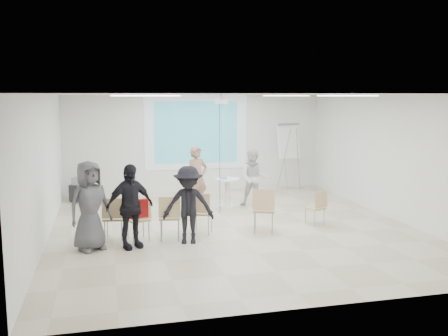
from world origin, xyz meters
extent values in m
cube|color=beige|center=(0.00, 0.00, -0.05)|extent=(8.00, 9.00, 0.10)
cube|color=white|center=(0.00, 0.00, 3.05)|extent=(8.00, 9.00, 0.10)
cube|color=silver|center=(0.00, 4.55, 1.50)|extent=(8.00, 0.10, 3.00)
cube|color=silver|center=(-4.05, 0.00, 1.50)|extent=(0.10, 9.00, 3.00)
cube|color=silver|center=(4.05, 0.00, 1.50)|extent=(0.10, 9.00, 3.00)
cube|color=silver|center=(0.00, 4.49, 1.85)|extent=(3.20, 0.01, 2.30)
cube|color=teal|center=(0.00, 4.47, 1.85)|extent=(2.60, 0.01, 1.90)
cylinder|color=white|center=(0.38, 2.02, 0.03)|extent=(0.49, 0.49, 0.05)
cylinder|color=silver|center=(0.38, 2.02, 0.38)|extent=(0.13, 0.13, 0.70)
cylinder|color=white|center=(0.38, 2.02, 0.76)|extent=(0.67, 0.67, 0.04)
cube|color=white|center=(0.44, 1.98, 0.78)|extent=(0.24, 0.19, 0.01)
cube|color=teal|center=(0.30, 2.08, 0.79)|extent=(0.16, 0.22, 0.02)
imported|color=#A07662|center=(-0.45, 1.96, 0.95)|extent=(0.81, 0.69, 1.89)
imported|color=white|center=(1.10, 1.96, 0.86)|extent=(1.01, 0.91, 1.72)
cube|color=white|center=(-0.27, 2.21, 1.25)|extent=(0.08, 0.13, 0.04)
cube|color=white|center=(0.92, 2.21, 1.16)|extent=(0.08, 0.13, 0.04)
cube|color=tan|center=(-2.63, -0.39, 0.45)|extent=(0.49, 0.49, 0.04)
cube|color=tan|center=(-2.66, -0.59, 0.71)|extent=(0.43, 0.15, 0.40)
cylinder|color=#94969C|center=(-2.83, -0.53, 0.22)|extent=(0.03, 0.03, 0.44)
cylinder|color=#92949A|center=(-2.49, -0.59, 0.22)|extent=(0.03, 0.03, 0.44)
cylinder|color=gray|center=(-2.77, -0.19, 0.22)|extent=(0.03, 0.03, 0.44)
cylinder|color=gray|center=(-2.43, -0.25, 0.22)|extent=(0.03, 0.03, 0.44)
cube|color=tan|center=(-2.15, -0.56, 0.44)|extent=(0.51, 0.51, 0.04)
cube|color=tan|center=(-2.10, -0.75, 0.69)|extent=(0.42, 0.20, 0.39)
cylinder|color=gray|center=(-2.27, -0.77, 0.22)|extent=(0.03, 0.03, 0.43)
cylinder|color=gray|center=(-1.94, -0.68, 0.22)|extent=(0.03, 0.03, 0.43)
cylinder|color=gray|center=(-2.36, -0.45, 0.22)|extent=(0.03, 0.03, 0.43)
cylinder|color=gray|center=(-2.04, -0.36, 0.22)|extent=(0.03, 0.03, 0.43)
cube|color=tan|center=(-1.51, -0.64, 0.47)|extent=(0.50, 0.50, 0.04)
cube|color=tan|center=(-1.54, -0.85, 0.73)|extent=(0.45, 0.16, 0.42)
cylinder|color=gray|center=(-1.71, -0.79, 0.23)|extent=(0.03, 0.03, 0.46)
cylinder|color=gray|center=(-1.36, -0.85, 0.23)|extent=(0.03, 0.03, 0.46)
cylinder|color=#95999D|center=(-1.65, -0.44, 0.23)|extent=(0.03, 0.03, 0.46)
cylinder|color=#95989D|center=(-1.30, -0.50, 0.23)|extent=(0.03, 0.03, 0.46)
cube|color=tan|center=(-0.77, -0.37, 0.46)|extent=(0.57, 0.57, 0.04)
cube|color=tan|center=(-0.85, -0.56, 0.72)|extent=(0.43, 0.25, 0.41)
cylinder|color=gray|center=(-1.00, -0.46, 0.22)|extent=(0.03, 0.03, 0.45)
cylinder|color=#909398|center=(-0.68, -0.60, 0.22)|extent=(0.03, 0.03, 0.45)
cylinder|color=gray|center=(-0.86, -0.14, 0.22)|extent=(0.03, 0.03, 0.45)
cylinder|color=#92949A|center=(-0.54, -0.28, 0.22)|extent=(0.03, 0.03, 0.45)
cube|color=tan|center=(0.56, -0.60, 0.50)|extent=(0.60, 0.60, 0.04)
cube|color=tan|center=(0.48, -0.81, 0.78)|extent=(0.47, 0.25, 0.45)
cylinder|color=gray|center=(0.31, -0.71, 0.24)|extent=(0.03, 0.03, 0.49)
cylinder|color=gray|center=(0.67, -0.84, 0.24)|extent=(0.03, 0.03, 0.49)
cylinder|color=#93979B|center=(0.44, -0.36, 0.24)|extent=(0.03, 0.03, 0.49)
cylinder|color=gray|center=(0.80, -0.48, 0.24)|extent=(0.03, 0.03, 0.49)
cube|color=tan|center=(1.91, -0.25, 0.40)|extent=(0.48, 0.48, 0.04)
cube|color=tan|center=(1.98, -0.42, 0.62)|extent=(0.38, 0.21, 0.36)
cylinder|color=#95989D|center=(1.83, -0.45, 0.20)|extent=(0.03, 0.03, 0.39)
cylinder|color=gray|center=(2.11, -0.34, 0.20)|extent=(0.03, 0.03, 0.39)
cylinder|color=gray|center=(1.72, -0.17, 0.20)|extent=(0.03, 0.03, 0.39)
cylinder|color=gray|center=(2.00, -0.06, 0.20)|extent=(0.03, 0.03, 0.39)
cube|color=#AA1515|center=(-2.15, -0.78, 0.72)|extent=(0.40, 0.19, 0.37)
imported|color=black|center=(-1.51, -0.62, 0.50)|extent=(0.38, 0.30, 0.03)
imported|color=black|center=(-2.33, -1.04, 0.96)|extent=(1.28, 1.04, 1.91)
imported|color=black|center=(-1.17, -0.99, 0.90)|extent=(1.27, 0.86, 1.79)
imported|color=#535358|center=(-3.09, -0.99, 0.98)|extent=(1.14, 1.01, 1.95)
cylinder|color=#95979D|center=(2.51, 3.49, 1.00)|extent=(0.42, 0.15, 1.96)
cylinder|color=gray|center=(3.05, 3.63, 1.00)|extent=(0.31, 0.32, 1.96)
cylinder|color=#94979C|center=(2.69, 3.90, 1.00)|extent=(0.14, 0.43, 1.95)
cube|color=white|center=(2.75, 3.69, 1.61)|extent=(0.81, 0.41, 1.10)
cube|color=gray|center=(2.74, 3.73, 2.10)|extent=(0.79, 0.26, 0.08)
cube|color=black|center=(-3.52, 3.72, 0.26)|extent=(0.57, 0.51, 0.46)
cube|color=gray|center=(-3.52, 3.72, 0.59)|extent=(0.40, 0.38, 0.20)
cylinder|color=black|center=(-3.74, 3.66, 0.03)|extent=(0.07, 0.07, 0.06)
cylinder|color=black|center=(-3.40, 3.52, 0.03)|extent=(0.07, 0.07, 0.06)
cylinder|color=black|center=(-3.64, 3.91, 0.03)|extent=(0.07, 0.07, 0.06)
cylinder|color=black|center=(-3.29, 3.78, 0.03)|extent=(0.07, 0.07, 0.06)
cube|color=white|center=(0.10, 1.50, 2.82)|extent=(0.30, 0.25, 0.10)
cylinder|color=gray|center=(0.10, 1.50, 2.93)|extent=(0.04, 0.04, 0.14)
cylinder|color=black|center=(0.04, 1.42, 1.39)|extent=(0.01, 0.01, 2.77)
cylinder|color=white|center=(0.14, 1.40, 1.39)|extent=(0.01, 0.01, 2.77)
cube|color=white|center=(-2.00, 2.00, 2.97)|extent=(1.20, 0.30, 0.02)
cube|color=white|center=(2.00, 2.00, 2.97)|extent=(1.20, 0.30, 0.02)
cube|color=white|center=(-2.00, -1.50, 2.97)|extent=(1.20, 0.30, 0.02)
cube|color=white|center=(2.00, -1.50, 2.97)|extent=(1.20, 0.30, 0.02)
camera|label=1|loc=(-2.77, -10.72, 2.97)|focal=40.00mm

